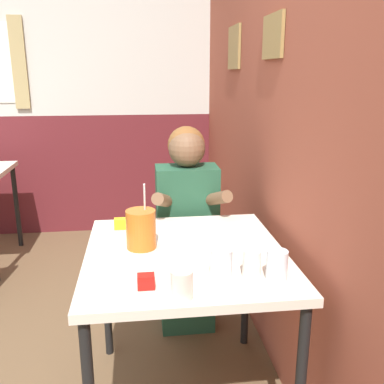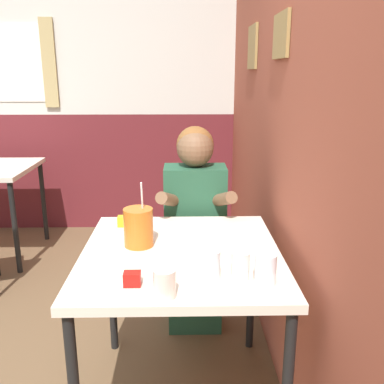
% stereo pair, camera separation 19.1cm
% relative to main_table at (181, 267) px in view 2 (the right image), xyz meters
% --- Properties ---
extents(brick_wall_right, '(0.08, 4.61, 2.70)m').
position_rel_main_table_xyz_m(brick_wall_right, '(0.51, 1.02, 0.67)').
color(brick_wall_right, '#9E4C38').
rests_on(brick_wall_right, ground_plane).
extents(back_wall, '(5.71, 0.09, 2.70)m').
position_rel_main_table_xyz_m(back_wall, '(-0.89, 2.35, 0.68)').
color(back_wall, silver).
rests_on(back_wall, ground_plane).
extents(main_table, '(0.83, 0.88, 0.75)m').
position_rel_main_table_xyz_m(main_table, '(0.00, 0.00, 0.00)').
color(main_table, beige).
rests_on(main_table, ground_plane).
extents(person_seated, '(0.42, 0.40, 1.20)m').
position_rel_main_table_xyz_m(person_seated, '(0.08, 0.61, -0.05)').
color(person_seated, '#235138').
rests_on(person_seated, ground_plane).
extents(cocktail_pitcher, '(0.13, 0.13, 0.29)m').
position_rel_main_table_xyz_m(cocktail_pitcher, '(-0.18, 0.06, 0.16)').
color(cocktail_pitcher, '#C6661E').
rests_on(cocktail_pitcher, main_table).
extents(glass_near_pitcher, '(0.08, 0.08, 0.11)m').
position_rel_main_table_xyz_m(glass_near_pitcher, '(0.30, -0.28, 0.13)').
color(glass_near_pitcher, silver).
rests_on(glass_near_pitcher, main_table).
extents(glass_center, '(0.07, 0.07, 0.11)m').
position_rel_main_table_xyz_m(glass_center, '(0.21, -0.26, 0.13)').
color(glass_center, silver).
rests_on(glass_center, main_table).
extents(glass_far_side, '(0.08, 0.08, 0.10)m').
position_rel_main_table_xyz_m(glass_far_side, '(-0.05, -0.38, 0.12)').
color(glass_far_side, silver).
rests_on(glass_far_side, main_table).
extents(glass_by_brick, '(0.08, 0.08, 0.11)m').
position_rel_main_table_xyz_m(glass_by_brick, '(0.10, -0.25, 0.13)').
color(glass_by_brick, silver).
rests_on(glass_by_brick, main_table).
extents(condiment_ketchup, '(0.06, 0.04, 0.05)m').
position_rel_main_table_xyz_m(condiment_ketchup, '(-0.17, -0.30, 0.10)').
color(condiment_ketchup, '#B7140F').
rests_on(condiment_ketchup, main_table).
extents(condiment_mustard, '(0.06, 0.04, 0.05)m').
position_rel_main_table_xyz_m(condiment_mustard, '(-0.28, 0.31, 0.10)').
color(condiment_mustard, yellow).
rests_on(condiment_mustard, main_table).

